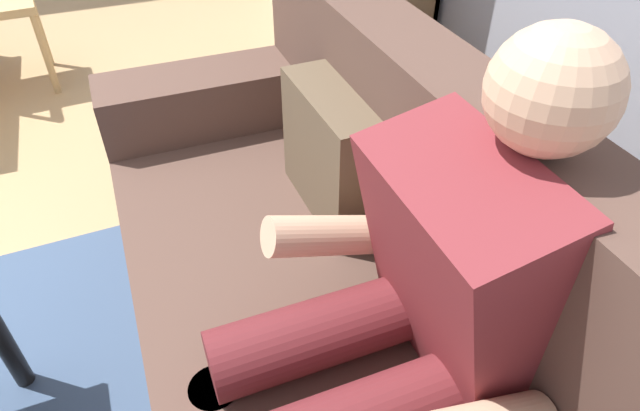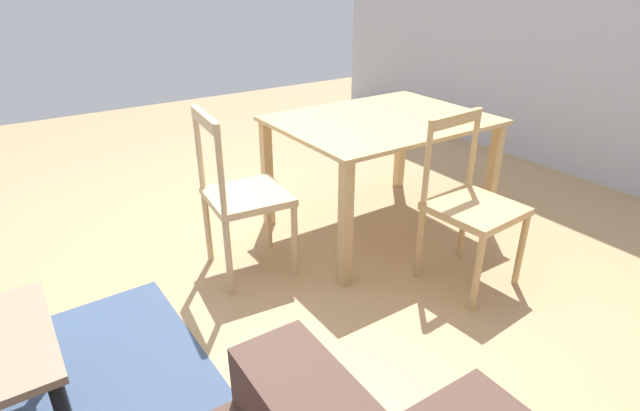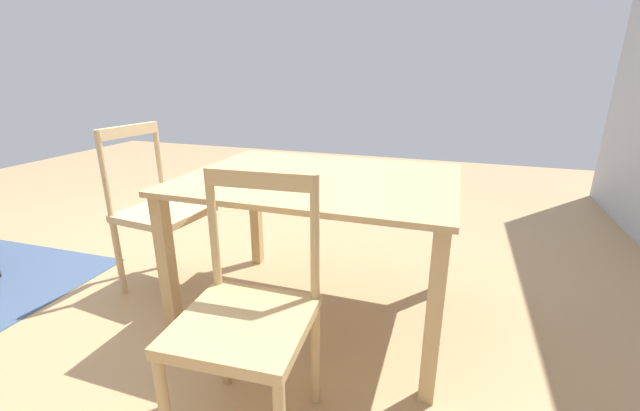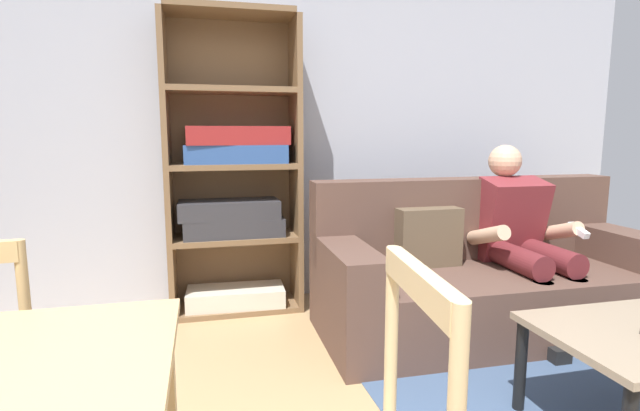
% 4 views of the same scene
% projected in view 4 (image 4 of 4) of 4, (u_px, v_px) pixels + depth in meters
% --- Properties ---
extents(wall_back, '(6.04, 0.12, 2.71)m').
position_uv_depth(wall_back, '(244.00, 112.00, 3.40)').
color(wall_back, '#B2B7C6').
rests_on(wall_back, ground_plane).
extents(couch, '(2.06, 0.87, 0.91)m').
position_uv_depth(couch, '(482.00, 276.00, 2.98)').
color(couch, brown).
rests_on(couch, ground_plane).
extents(person_lounging, '(0.59, 0.88, 1.13)m').
position_uv_depth(person_lounging, '(521.00, 235.00, 3.00)').
color(person_lounging, maroon).
rests_on(person_lounging, ground_plane).
extents(bookshelf, '(0.87, 0.36, 1.98)m').
position_uv_depth(bookshelf, '(234.00, 184.00, 3.22)').
color(bookshelf, brown).
rests_on(bookshelf, ground_plane).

